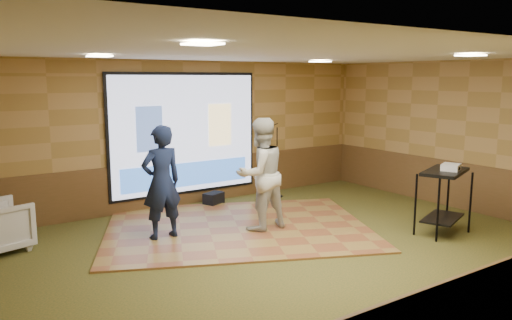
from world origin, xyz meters
TOP-DOWN VIEW (x-y plane):
  - ground at (0.00, 0.00)m, footprint 9.00×9.00m
  - room_shell at (0.00, 0.00)m, footprint 9.04×7.04m
  - wainscot_back at (0.00, 3.48)m, footprint 9.00×0.04m
  - wainscot_front at (0.00, -3.48)m, footprint 9.00×0.04m
  - wainscot_right at (4.48, 0.00)m, footprint 0.04×7.00m
  - projector_screen at (0.00, 3.44)m, footprint 3.32×0.06m
  - downlight_nw at (-2.20, 1.80)m, footprint 0.32×0.32m
  - downlight_ne at (2.20, 1.80)m, footprint 0.32×0.32m
  - downlight_sw at (-2.20, -1.50)m, footprint 0.32×0.32m
  - downlight_se at (2.20, -1.50)m, footprint 0.32×0.32m
  - dance_floor at (-0.02, 1.39)m, footprint 5.57×5.02m
  - player_left at (-1.37, 1.56)m, footprint 0.70×0.47m
  - player_right at (0.25, 1.07)m, footprint 0.96×0.76m
  - av_table at (2.73, -0.83)m, footprint 1.06×0.56m
  - projector at (2.77, -0.90)m, footprint 0.41×0.38m
  - mic_stand at (1.94, 2.95)m, footprint 0.66×0.27m
  - duffel_bag at (0.45, 3.09)m, footprint 0.49×0.42m

SIDE VIEW (x-z plane):
  - ground at x=0.00m, z-range 0.00..0.00m
  - dance_floor at x=-0.02m, z-range 0.00..0.03m
  - duffel_bag at x=0.45m, z-range 0.00..0.26m
  - wainscot_back at x=0.00m, z-range 0.00..0.95m
  - wainscot_front at x=0.00m, z-range 0.00..0.95m
  - wainscot_right at x=4.48m, z-range 0.00..0.95m
  - mic_stand at x=1.94m, z-range -0.35..1.34m
  - av_table at x=2.73m, z-range 0.25..1.36m
  - player_left at x=-1.37m, z-range 0.03..1.90m
  - player_right at x=0.25m, z-range 0.03..1.98m
  - projector at x=2.77m, z-range 1.11..1.22m
  - projector_screen at x=0.00m, z-range 0.21..2.73m
  - room_shell at x=0.00m, z-range 0.58..3.60m
  - downlight_nw at x=-2.20m, z-range 2.96..2.98m
  - downlight_ne at x=2.20m, z-range 2.96..2.98m
  - downlight_sw at x=-2.20m, z-range 2.96..2.98m
  - downlight_se at x=2.20m, z-range 2.96..2.98m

